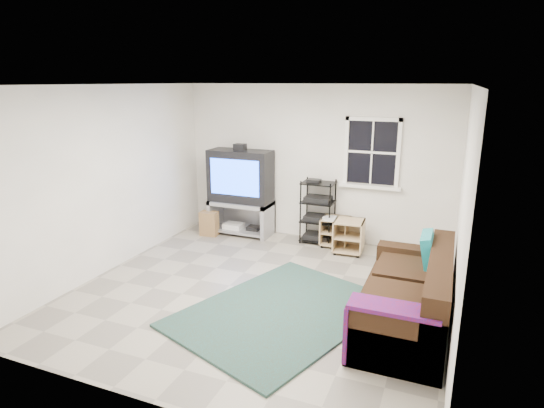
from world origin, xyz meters
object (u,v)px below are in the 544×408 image
at_px(side_table_left, 349,235).
at_px(sofa, 409,299).
at_px(side_table_right, 335,229).
at_px(tv_unit, 241,185).
at_px(av_rack, 318,216).

relative_size(side_table_left, sofa, 0.26).
xyz_separation_m(side_table_left, side_table_right, (-0.28, 0.20, -0.00)).
bearing_deg(tv_unit, side_table_left, -4.87).
distance_m(tv_unit, sofa, 3.83).
distance_m(side_table_left, side_table_right, 0.34).
height_order(side_table_left, side_table_right, side_table_left).
relative_size(side_table_right, sofa, 0.25).
relative_size(av_rack, side_table_right, 2.13).
xyz_separation_m(side_table_right, sofa, (1.40, -2.22, 0.05)).
bearing_deg(side_table_left, sofa, -60.88).
relative_size(tv_unit, side_table_right, 3.20).
xyz_separation_m(tv_unit, side_table_left, (1.98, -0.17, -0.60)).
relative_size(tv_unit, av_rack, 1.50).
bearing_deg(sofa, av_rack, 127.24).
xyz_separation_m(av_rack, side_table_right, (0.32, -0.05, -0.19)).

